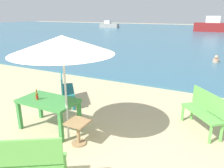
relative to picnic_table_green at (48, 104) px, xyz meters
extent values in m
plane|color=#C6B287|center=(1.15, -0.79, -0.65)|extent=(120.00, 120.00, 0.00)
cube|color=#386B84|center=(1.15, 29.21, -0.61)|extent=(120.00, 50.00, 0.08)
cube|color=#3D8C42|center=(0.00, 0.00, 0.08)|extent=(1.40, 0.80, 0.06)
cube|color=#3D8C42|center=(-0.64, -0.34, -0.30)|extent=(0.08, 0.08, 0.70)
cube|color=#3D8C42|center=(0.64, -0.34, -0.30)|extent=(0.08, 0.08, 0.70)
cube|color=#3D8C42|center=(-0.64, 0.34, -0.30)|extent=(0.08, 0.08, 0.70)
cube|color=#3D8C42|center=(0.64, 0.34, -0.30)|extent=(0.08, 0.08, 0.70)
cylinder|color=brown|center=(-0.23, -0.11, 0.19)|extent=(0.06, 0.06, 0.16)
cone|color=brown|center=(-0.23, -0.11, 0.27)|extent=(0.06, 0.06, 0.03)
cylinder|color=brown|center=(-0.23, -0.11, 0.32)|extent=(0.03, 0.03, 0.09)
cylinder|color=red|center=(-0.23, -0.11, 0.18)|extent=(0.07, 0.07, 0.05)
cylinder|color=gold|center=(-0.23, -0.11, 0.37)|extent=(0.03, 0.03, 0.01)
cylinder|color=silver|center=(0.69, -0.17, 0.50)|extent=(0.04, 0.04, 2.30)
cone|color=beige|center=(0.69, -0.17, 1.47)|extent=(2.10, 2.10, 0.36)
cube|color=#9E7A51|center=(1.02, -0.23, -0.13)|extent=(0.44, 0.44, 0.04)
cylinder|color=#9E7A51|center=(1.02, -0.23, -0.40)|extent=(0.07, 0.07, 0.50)
cylinder|color=#9E7A51|center=(1.02, -0.23, -0.64)|extent=(0.32, 0.32, 0.03)
cube|color=#237275|center=(-0.60, 1.47, -0.20)|extent=(1.05, 1.15, 0.05)
cube|color=#237275|center=(-0.72, 1.37, 0.08)|extent=(0.80, 0.94, 0.44)
cube|color=#237275|center=(-0.13, 1.14, -0.44)|extent=(0.06, 0.06, 0.42)
cube|color=#237275|center=(-0.84, 1.98, -0.44)|extent=(0.06, 0.06, 0.42)
cube|color=#237275|center=(-0.35, 0.96, -0.44)|extent=(0.06, 0.06, 0.42)
cube|color=#237275|center=(-1.06, 1.80, -0.44)|extent=(0.06, 0.06, 0.42)
cube|color=#60B24C|center=(1.01, -1.58, -0.20)|extent=(1.21, 0.94, 0.05)
cube|color=#60B24C|center=(1.09, -1.72, 0.08)|extent=(1.04, 0.67, 0.44)
cube|color=#60B24C|center=(1.40, -1.17, -0.44)|extent=(0.06, 0.06, 0.42)
cube|color=#60B24C|center=(3.29, 1.60, -0.20)|extent=(1.06, 1.14, 0.05)
cube|color=#60B24C|center=(3.41, 1.71, 0.08)|extent=(0.82, 0.93, 0.44)
cube|color=#60B24C|center=(2.82, 1.92, -0.44)|extent=(0.06, 0.06, 0.42)
cube|color=#60B24C|center=(3.54, 1.10, -0.44)|extent=(0.06, 0.06, 0.42)
cube|color=#60B24C|center=(3.03, 2.11, -0.44)|extent=(0.06, 0.06, 0.42)
cube|color=#60B24C|center=(3.75, 1.28, -0.44)|extent=(0.06, 0.06, 0.42)
cylinder|color=tan|center=(3.23, 9.84, -0.47)|extent=(0.34, 0.34, 0.20)
sphere|color=tan|center=(3.23, 9.84, -0.27)|extent=(0.21, 0.21, 0.21)
cube|color=gray|center=(-16.85, 34.87, -0.18)|extent=(3.79, 1.03, 0.77)
cube|color=silver|center=(-17.20, 34.87, 0.51)|extent=(1.21, 0.77, 0.60)
cube|color=maroon|center=(2.07, 33.56, 0.08)|extent=(6.33, 1.73, 1.30)
cube|color=silver|center=(1.50, 33.56, 1.23)|extent=(2.02, 1.30, 1.01)
camera|label=1|loc=(3.55, -3.57, 2.06)|focal=34.94mm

